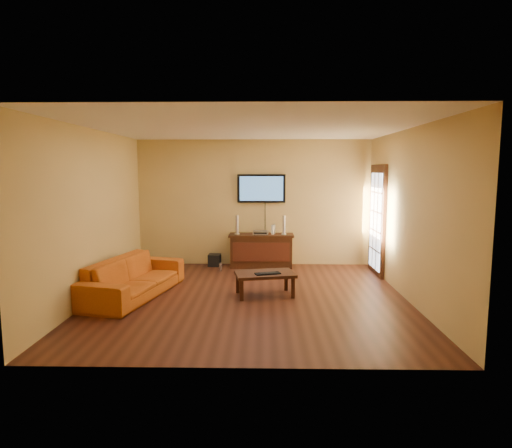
{
  "coord_description": "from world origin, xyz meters",
  "views": [
    {
      "loc": [
        0.24,
        -6.72,
        2.04
      ],
      "look_at": [
        0.08,
        0.8,
        1.1
      ],
      "focal_mm": 30.0,
      "sensor_mm": 36.0,
      "label": 1
    }
  ],
  "objects_px": {
    "media_console": "(261,250)",
    "coffee_table": "(265,276)",
    "speaker_left": "(237,226)",
    "speaker_right": "(284,226)",
    "game_console": "(273,229)",
    "subwoofer": "(215,260)",
    "bottle": "(220,267)",
    "television": "(261,188)",
    "sofa": "(134,271)",
    "keyboard": "(268,273)",
    "av_receiver": "(261,232)"
  },
  "relations": [
    {
      "from": "game_console",
      "to": "keyboard",
      "type": "distance_m",
      "value": 2.28
    },
    {
      "from": "media_console",
      "to": "coffee_table",
      "type": "relative_size",
      "value": 1.3
    },
    {
      "from": "media_console",
      "to": "keyboard",
      "type": "distance_m",
      "value": 2.21
    },
    {
      "from": "media_console",
      "to": "av_receiver",
      "type": "xyz_separation_m",
      "value": [
        -0.01,
        0.02,
        0.38
      ]
    },
    {
      "from": "television",
      "to": "sofa",
      "type": "height_order",
      "value": "television"
    },
    {
      "from": "sofa",
      "to": "keyboard",
      "type": "xyz_separation_m",
      "value": [
        2.18,
        -0.02,
        -0.02
      ]
    },
    {
      "from": "television",
      "to": "coffee_table",
      "type": "distance_m",
      "value": 2.68
    },
    {
      "from": "speaker_right",
      "to": "game_console",
      "type": "distance_m",
      "value": 0.24
    },
    {
      "from": "coffee_table",
      "to": "av_receiver",
      "type": "xyz_separation_m",
      "value": [
        -0.09,
        2.13,
        0.41
      ]
    },
    {
      "from": "speaker_right",
      "to": "bottle",
      "type": "height_order",
      "value": "speaker_right"
    },
    {
      "from": "television",
      "to": "game_console",
      "type": "relative_size",
      "value": 5.18
    },
    {
      "from": "media_console",
      "to": "game_console",
      "type": "distance_m",
      "value": 0.52
    },
    {
      "from": "media_console",
      "to": "speaker_left",
      "type": "relative_size",
      "value": 3.38
    },
    {
      "from": "subwoofer",
      "to": "sofa",
      "type": "bearing_deg",
      "value": -111.94
    },
    {
      "from": "av_receiver",
      "to": "subwoofer",
      "type": "distance_m",
      "value": 1.17
    },
    {
      "from": "speaker_right",
      "to": "av_receiver",
      "type": "xyz_separation_m",
      "value": [
        -0.49,
        0.04,
        -0.15
      ]
    },
    {
      "from": "speaker_right",
      "to": "media_console",
      "type": "bearing_deg",
      "value": 177.07
    },
    {
      "from": "media_console",
      "to": "keyboard",
      "type": "bearing_deg",
      "value": -86.83
    },
    {
      "from": "media_console",
      "to": "sofa",
      "type": "relative_size",
      "value": 0.64
    },
    {
      "from": "subwoofer",
      "to": "bottle",
      "type": "distance_m",
      "value": 0.53
    },
    {
      "from": "sofa",
      "to": "av_receiver",
      "type": "xyz_separation_m",
      "value": [
        2.05,
        2.2,
        0.32
      ]
    },
    {
      "from": "coffee_table",
      "to": "av_receiver",
      "type": "bearing_deg",
      "value": 92.34
    },
    {
      "from": "television",
      "to": "keyboard",
      "type": "height_order",
      "value": "television"
    },
    {
      "from": "keyboard",
      "to": "sofa",
      "type": "bearing_deg",
      "value": 179.41
    },
    {
      "from": "sofa",
      "to": "bottle",
      "type": "relative_size",
      "value": 11.48
    },
    {
      "from": "media_console",
      "to": "coffee_table",
      "type": "bearing_deg",
      "value": -87.92
    },
    {
      "from": "television",
      "to": "speaker_right",
      "type": "relative_size",
      "value": 2.56
    },
    {
      "from": "speaker_left",
      "to": "bottle",
      "type": "distance_m",
      "value": 0.96
    },
    {
      "from": "speaker_left",
      "to": "av_receiver",
      "type": "xyz_separation_m",
      "value": [
        0.5,
        0.02,
        -0.15
      ]
    },
    {
      "from": "media_console",
      "to": "speaker_left",
      "type": "xyz_separation_m",
      "value": [
        -0.51,
        -0.0,
        0.53
      ]
    },
    {
      "from": "subwoofer",
      "to": "bottle",
      "type": "xyz_separation_m",
      "value": [
        0.18,
        -0.49,
        -0.04
      ]
    },
    {
      "from": "speaker_left",
      "to": "media_console",
      "type": "bearing_deg",
      "value": 0.4
    },
    {
      "from": "speaker_left",
      "to": "sofa",
      "type": "bearing_deg",
      "value": -125.37
    },
    {
      "from": "av_receiver",
      "to": "subwoofer",
      "type": "xyz_separation_m",
      "value": [
        -1.0,
        0.05,
        -0.61
      ]
    },
    {
      "from": "coffee_table",
      "to": "subwoofer",
      "type": "distance_m",
      "value": 2.44
    },
    {
      "from": "television",
      "to": "game_console",
      "type": "height_order",
      "value": "television"
    },
    {
      "from": "game_console",
      "to": "speaker_right",
      "type": "bearing_deg",
      "value": 5.96
    },
    {
      "from": "media_console",
      "to": "keyboard",
      "type": "xyz_separation_m",
      "value": [
        0.12,
        -2.21,
        0.04
      ]
    },
    {
      "from": "speaker_right",
      "to": "television",
      "type": "bearing_deg",
      "value": 152.98
    },
    {
      "from": "speaker_left",
      "to": "bottle",
      "type": "bearing_deg",
      "value": -126.89
    },
    {
      "from": "media_console",
      "to": "speaker_right",
      "type": "distance_m",
      "value": 0.72
    },
    {
      "from": "game_console",
      "to": "subwoofer",
      "type": "bearing_deg",
      "value": -162.43
    },
    {
      "from": "media_console",
      "to": "av_receiver",
      "type": "height_order",
      "value": "av_receiver"
    },
    {
      "from": "television",
      "to": "sofa",
      "type": "distance_m",
      "value": 3.4
    },
    {
      "from": "sofa",
      "to": "subwoofer",
      "type": "height_order",
      "value": "sofa"
    },
    {
      "from": "speaker_right",
      "to": "keyboard",
      "type": "relative_size",
      "value": 0.92
    },
    {
      "from": "coffee_table",
      "to": "game_console",
      "type": "bearing_deg",
      "value": 85.2
    },
    {
      "from": "subwoofer",
      "to": "bottle",
      "type": "relative_size",
      "value": 1.36
    },
    {
      "from": "coffee_table",
      "to": "speaker_left",
      "type": "xyz_separation_m",
      "value": [
        -0.59,
        2.11,
        0.56
      ]
    },
    {
      "from": "game_console",
      "to": "keyboard",
      "type": "xyz_separation_m",
      "value": [
        -0.13,
        -2.24,
        -0.41
      ]
    }
  ]
}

